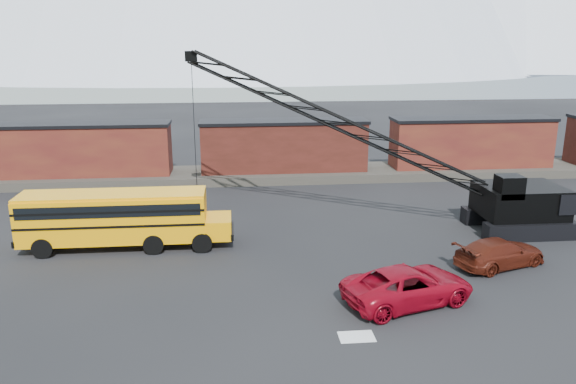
% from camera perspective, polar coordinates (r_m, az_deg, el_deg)
% --- Properties ---
extents(ground, '(160.00, 160.00, 0.00)m').
position_cam_1_polar(ground, '(26.28, 4.01, -10.19)').
color(ground, black).
rests_on(ground, ground).
extents(gravel_berm, '(120.00, 5.00, 0.70)m').
position_cam_1_polar(gravel_berm, '(46.84, -0.41, 1.84)').
color(gravel_berm, '#403B35').
rests_on(gravel_berm, ground).
extents(boxcar_west_near, '(13.70, 3.10, 4.17)m').
position_cam_1_polar(boxcar_west_near, '(47.66, -20.00, 4.11)').
color(boxcar_west_near, '#431314').
rests_on(boxcar_west_near, gravel_berm).
extents(boxcar_mid, '(13.70, 3.10, 4.17)m').
position_cam_1_polar(boxcar_mid, '(46.33, -0.42, 4.74)').
color(boxcar_mid, '#4A1A14').
rests_on(boxcar_mid, gravel_berm).
extents(boxcar_east_near, '(13.70, 3.10, 4.17)m').
position_cam_1_polar(boxcar_east_near, '(50.34, 18.11, 4.83)').
color(boxcar_east_near, '#431314').
rests_on(boxcar_east_near, gravel_berm).
extents(snow_patch, '(1.40, 0.90, 0.02)m').
position_cam_1_polar(snow_patch, '(22.89, 6.98, -14.38)').
color(snow_patch, silver).
rests_on(snow_patch, ground).
extents(school_bus, '(11.65, 2.65, 3.19)m').
position_cam_1_polar(school_bus, '(32.28, -16.64, -2.46)').
color(school_bus, orange).
rests_on(school_bus, ground).
extents(red_pickup, '(6.45, 4.34, 1.64)m').
position_cam_1_polar(red_pickup, '(25.54, 12.13, -9.28)').
color(red_pickup, maroon).
rests_on(red_pickup, ground).
extents(maroon_suv, '(5.40, 3.61, 1.45)m').
position_cam_1_polar(maroon_suv, '(30.80, 20.73, -5.79)').
color(maroon_suv, '#47160C').
rests_on(maroon_suv, ground).
extents(crawler_crane, '(22.69, 6.27, 10.78)m').
position_cam_1_polar(crawler_crane, '(33.85, 6.39, 6.45)').
color(crawler_crane, black).
rests_on(crawler_crane, ground).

